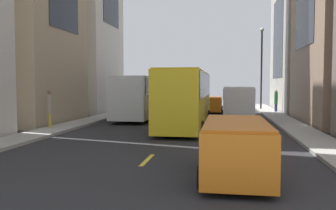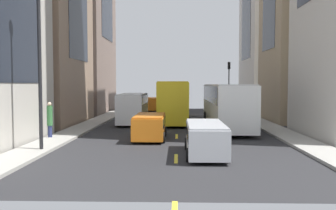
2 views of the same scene
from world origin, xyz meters
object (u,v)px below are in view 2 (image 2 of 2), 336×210
city_bus_white (226,102)px  streetcar_yellow (174,98)px  car_silver_2 (206,136)px  pedestrian_walking_far (239,101)px  pedestrian_waiting_curb (253,104)px  traffic_light_near_corner (229,77)px  car_orange_1 (153,103)px  pedestrian_crossing_mid (50,119)px  delivery_van_white (133,106)px  car_orange_0 (150,125)px

city_bus_white → streetcar_yellow: (4.09, -5.52, 0.12)m
car_silver_2 → pedestrian_walking_far: pedestrian_walking_far is taller
pedestrian_waiting_curb → pedestrian_walking_far: bearing=-91.5°
streetcar_yellow → pedestrian_waiting_curb: bearing=-156.5°
pedestrian_walking_far → traffic_light_near_corner: bearing=-104.6°
city_bus_white → car_orange_1: 19.46m
pedestrian_crossing_mid → pedestrian_walking_far: size_ratio=0.99×
city_bus_white → traffic_light_near_corner: 19.09m
car_silver_2 → traffic_light_near_corner: 30.29m
car_orange_1 → delivery_van_white: bearing=87.7°
pedestrian_waiting_curb → traffic_light_near_corner: 10.25m
car_orange_0 → city_bus_white: bearing=-132.0°
city_bus_white → streetcar_yellow: bearing=-53.4°
streetcar_yellow → car_silver_2: streetcar_yellow is taller
streetcar_yellow → traffic_light_near_corner: 15.09m
streetcar_yellow → car_silver_2: 16.55m
delivery_van_white → car_orange_0: 8.82m
car_silver_2 → pedestrian_crossing_mid: 10.23m
car_silver_2 → pedestrian_crossing_mid: (9.08, -4.69, 0.37)m
pedestrian_walking_far → pedestrian_waiting_curb: bearing=59.6°
pedestrian_waiting_curb → delivery_van_white: bearing=26.5°
streetcar_yellow → pedestrian_waiting_curb: (-7.97, -3.47, -0.74)m
streetcar_yellow → car_orange_0: 11.67m
pedestrian_crossing_mid → streetcar_yellow: bearing=153.0°
delivery_van_white → car_silver_2: size_ratio=1.28×
car_orange_1 → car_silver_2: bearing=98.8°
car_orange_0 → pedestrian_walking_far: size_ratio=1.96×
pedestrian_waiting_curb → traffic_light_near_corner: bearing=-86.9°
city_bus_white → pedestrian_crossing_mid: (11.47, 6.21, -0.73)m
car_orange_0 → delivery_van_white: bearing=-76.3°
pedestrian_walking_far → car_orange_1: bearing=-43.7°
streetcar_yellow → car_orange_1: streetcar_yellow is taller
city_bus_white → traffic_light_near_corner: bearing=-98.6°
car_orange_0 → car_orange_1: 24.24m
car_orange_0 → car_orange_1: size_ratio=0.94×
car_orange_0 → streetcar_yellow: bearing=-96.5°
city_bus_white → streetcar_yellow: size_ratio=0.95×
pedestrian_waiting_curb → city_bus_white: bearing=63.6°
city_bus_white → car_silver_2: (2.39, 10.91, -1.10)m
car_orange_0 → car_orange_1: (1.47, -24.19, 0.09)m
car_silver_2 → pedestrian_crossing_mid: size_ratio=2.19×
car_orange_1 → pedestrian_crossing_mid: size_ratio=2.11×
streetcar_yellow → car_silver_2: (-1.70, 16.42, -1.21)m
city_bus_white → car_orange_1: bearing=-69.3°
car_silver_2 → traffic_light_near_corner: bearing=-100.0°
streetcar_yellow → car_silver_2: size_ratio=2.74×
car_orange_1 → pedestrian_waiting_curb: bearing=139.5°
delivery_van_white → pedestrian_crossing_mid: (3.97, 8.75, -0.23)m
streetcar_yellow → traffic_light_near_corner: (-6.91, -13.22, 2.23)m
city_bus_white → pedestrian_crossing_mid: 13.07m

